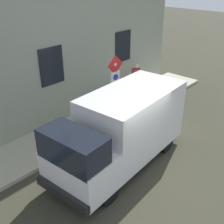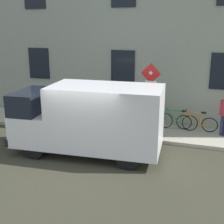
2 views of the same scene
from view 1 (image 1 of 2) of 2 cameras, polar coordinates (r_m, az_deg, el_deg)
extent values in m
plane|color=#353527|center=(9.90, 4.11, -10.65)|extent=(80.00, 80.00, 0.00)
cube|color=#ADA892|center=(11.72, -7.98, -3.89)|extent=(2.11, 17.68, 0.14)
cube|color=gray|center=(11.38, -14.08, 16.55)|extent=(0.70, 15.68, 8.24)
cube|color=black|center=(14.24, 2.23, 13.19)|extent=(0.06, 1.10, 1.50)
cube|color=black|center=(11.43, -12.18, 9.10)|extent=(0.06, 1.10, 1.50)
cylinder|color=#474C47|center=(11.54, 0.45, 4.10)|extent=(0.09, 0.09, 2.81)
pyramid|color=silver|center=(11.08, 0.74, 9.49)|extent=(0.10, 0.50, 0.50)
pyramid|color=red|center=(11.08, 0.73, 9.49)|extent=(0.08, 0.56, 0.56)
cube|color=white|center=(11.27, 0.66, 6.84)|extent=(0.09, 0.44, 0.56)
cylinder|color=#1933B2|center=(11.24, 0.76, 7.10)|extent=(0.04, 0.24, 0.24)
cube|color=white|center=(9.69, 4.16, -1.58)|extent=(2.26, 3.93, 2.18)
cube|color=white|center=(8.32, -6.49, -11.59)|extent=(2.09, 1.54, 1.10)
cube|color=black|center=(7.67, -7.95, -7.06)|extent=(1.98, 1.11, 0.84)
cube|color=black|center=(8.19, -10.18, -16.07)|extent=(2.01, 0.30, 0.28)
cylinder|color=black|center=(8.31, -0.62, -15.89)|extent=(0.27, 0.77, 0.76)
cylinder|color=black|center=(9.26, -9.25, -11.05)|extent=(0.27, 0.77, 0.76)
cylinder|color=black|center=(10.56, 10.94, -5.95)|extent=(0.27, 0.77, 0.76)
cylinder|color=black|center=(11.32, 3.13, -3.01)|extent=(0.27, 0.77, 0.76)
torus|color=black|center=(13.62, -0.21, 2.90)|extent=(0.14, 0.66, 0.66)
torus|color=black|center=(14.32, 2.79, 4.11)|extent=(0.14, 0.66, 0.66)
cylinder|color=orange|center=(13.76, 0.79, 4.09)|extent=(0.06, 0.60, 0.60)
cylinder|color=orange|center=(13.71, 1.02, 5.22)|extent=(0.07, 0.73, 0.07)
cylinder|color=orange|center=(14.01, 1.83, 4.43)|extent=(0.04, 0.19, 0.55)
cylinder|color=orange|center=(14.19, 2.20, 3.72)|extent=(0.05, 0.43, 0.12)
cylinder|color=orange|center=(13.54, -0.14, 3.89)|extent=(0.04, 0.09, 0.50)
cube|color=black|center=(13.94, 2.06, 5.70)|extent=(0.09, 0.20, 0.06)
cylinder|color=#262626|center=(13.44, -0.06, 5.08)|extent=(0.46, 0.05, 0.03)
torus|color=black|center=(13.09, -2.58, 1.82)|extent=(0.16, 0.66, 0.66)
torus|color=black|center=(13.77, 0.59, 3.16)|extent=(0.16, 0.66, 0.66)
cylinder|color=#268E49|center=(13.22, -1.53, 3.08)|extent=(0.05, 0.60, 0.60)
cylinder|color=#268E49|center=(13.16, -1.32, 4.26)|extent=(0.05, 0.73, 0.07)
cylinder|color=#268E49|center=(13.46, -0.43, 3.47)|extent=(0.04, 0.19, 0.55)
cylinder|color=#268E49|center=(13.64, -0.02, 2.75)|extent=(0.05, 0.43, 0.12)
cylinder|color=#268E49|center=(13.00, -2.52, 2.85)|extent=(0.04, 0.09, 0.50)
cube|color=black|center=(13.39, -0.21, 4.79)|extent=(0.08, 0.20, 0.06)
cylinder|color=#262626|center=(12.90, -2.47, 4.08)|extent=(0.46, 0.04, 0.03)
cylinder|color=#262B47|center=(14.54, 4.46, 4.83)|extent=(0.16, 0.16, 0.85)
cylinder|color=#262B47|center=(14.60, 5.13, 4.89)|extent=(0.16, 0.16, 0.85)
cube|color=#A92B36|center=(14.31, 4.91, 7.59)|extent=(0.43, 0.48, 0.62)
sphere|color=beige|center=(14.17, 4.98, 9.30)|extent=(0.22, 0.22, 0.22)
camera|label=2|loc=(10.95, 64.15, 3.61)|focal=48.46mm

